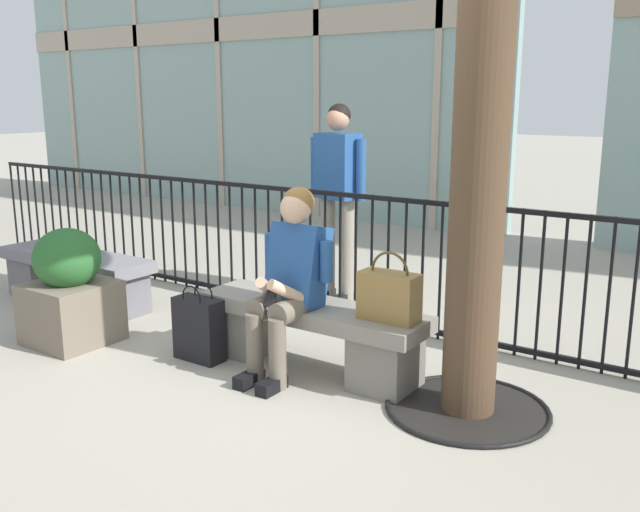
{
  "coord_description": "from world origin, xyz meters",
  "views": [
    {
      "loc": [
        2.52,
        -3.53,
        1.76
      ],
      "look_at": [
        0.0,
        0.1,
        0.75
      ],
      "focal_mm": 39.05,
      "sensor_mm": 36.0,
      "label": 1
    }
  ],
  "objects_px": {
    "shopping_bag": "(199,328)",
    "bystander_at_railing": "(338,187)",
    "stone_bench": "(311,330)",
    "seated_person_with_phone": "(290,276)",
    "planter": "(70,290)",
    "stone_bench_far": "(76,274)",
    "handbag_on_bench": "(389,295)"
  },
  "relations": [
    {
      "from": "shopping_bag",
      "to": "bystander_at_railing",
      "type": "height_order",
      "value": "bystander_at_railing"
    },
    {
      "from": "stone_bench",
      "to": "seated_person_with_phone",
      "type": "xyz_separation_m",
      "value": [
        -0.07,
        -0.13,
        0.38
      ]
    },
    {
      "from": "stone_bench",
      "to": "planter",
      "type": "bearing_deg",
      "value": -161.89
    },
    {
      "from": "stone_bench_far",
      "to": "planter",
      "type": "distance_m",
      "value": 1.02
    },
    {
      "from": "seated_person_with_phone",
      "to": "bystander_at_railing",
      "type": "bearing_deg",
      "value": 113.6
    },
    {
      "from": "handbag_on_bench",
      "to": "stone_bench_far",
      "type": "relative_size",
      "value": 0.26
    },
    {
      "from": "shopping_bag",
      "to": "stone_bench_far",
      "type": "xyz_separation_m",
      "value": [
        -1.82,
        0.35,
        0.05
      ]
    },
    {
      "from": "planter",
      "to": "stone_bench",
      "type": "bearing_deg",
      "value": 18.11
    },
    {
      "from": "handbag_on_bench",
      "to": "shopping_bag",
      "type": "distance_m",
      "value": 1.39
    },
    {
      "from": "bystander_at_railing",
      "to": "planter",
      "type": "xyz_separation_m",
      "value": [
        -0.96,
        -2.08,
        -0.61
      ]
    },
    {
      "from": "planter",
      "to": "seated_person_with_phone",
      "type": "bearing_deg",
      "value": 14.83
    },
    {
      "from": "seated_person_with_phone",
      "to": "planter",
      "type": "bearing_deg",
      "value": -165.17
    },
    {
      "from": "stone_bench",
      "to": "handbag_on_bench",
      "type": "height_order",
      "value": "handbag_on_bench"
    },
    {
      "from": "seated_person_with_phone",
      "to": "handbag_on_bench",
      "type": "xyz_separation_m",
      "value": [
        0.65,
        0.12,
        -0.05
      ]
    },
    {
      "from": "handbag_on_bench",
      "to": "bystander_at_railing",
      "type": "bearing_deg",
      "value": 132.1
    },
    {
      "from": "planter",
      "to": "stone_bench_far",
      "type": "bearing_deg",
      "value": 141.87
    },
    {
      "from": "stone_bench",
      "to": "stone_bench_far",
      "type": "distance_m",
      "value": 2.55
    },
    {
      "from": "handbag_on_bench",
      "to": "stone_bench_far",
      "type": "bearing_deg",
      "value": 178.83
    },
    {
      "from": "shopping_bag",
      "to": "stone_bench_far",
      "type": "height_order",
      "value": "shopping_bag"
    },
    {
      "from": "stone_bench_far",
      "to": "seated_person_with_phone",
      "type": "bearing_deg",
      "value": -4.23
    },
    {
      "from": "handbag_on_bench",
      "to": "bystander_at_railing",
      "type": "xyz_separation_m",
      "value": [
        -1.37,
        1.51,
        0.4
      ]
    },
    {
      "from": "handbag_on_bench",
      "to": "shopping_bag",
      "type": "height_order",
      "value": "handbag_on_bench"
    },
    {
      "from": "shopping_bag",
      "to": "bystander_at_railing",
      "type": "bearing_deg",
      "value": 91.84
    },
    {
      "from": "bystander_at_railing",
      "to": "stone_bench_far",
      "type": "distance_m",
      "value": 2.39
    },
    {
      "from": "seated_person_with_phone",
      "to": "stone_bench_far",
      "type": "height_order",
      "value": "seated_person_with_phone"
    },
    {
      "from": "handbag_on_bench",
      "to": "shopping_bag",
      "type": "relative_size",
      "value": 0.79
    },
    {
      "from": "seated_person_with_phone",
      "to": "shopping_bag",
      "type": "xyz_separation_m",
      "value": [
        -0.66,
        -0.17,
        -0.43
      ]
    },
    {
      "from": "seated_person_with_phone",
      "to": "planter",
      "type": "height_order",
      "value": "seated_person_with_phone"
    },
    {
      "from": "handbag_on_bench",
      "to": "stone_bench_far",
      "type": "height_order",
      "value": "handbag_on_bench"
    },
    {
      "from": "shopping_bag",
      "to": "planter",
      "type": "xyz_separation_m",
      "value": [
        -1.02,
        -0.27,
        0.17
      ]
    },
    {
      "from": "seated_person_with_phone",
      "to": "stone_bench_far",
      "type": "bearing_deg",
      "value": 175.77
    },
    {
      "from": "shopping_bag",
      "to": "bystander_at_railing",
      "type": "relative_size",
      "value": 0.31
    }
  ]
}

